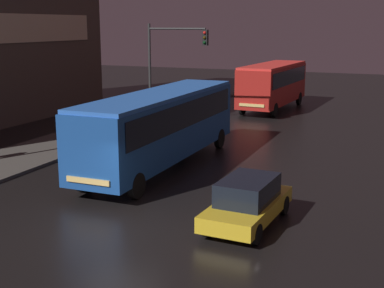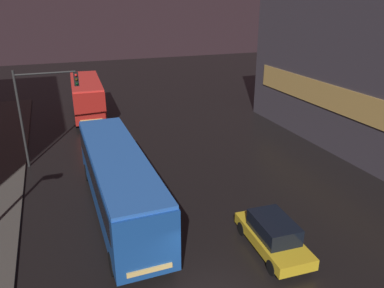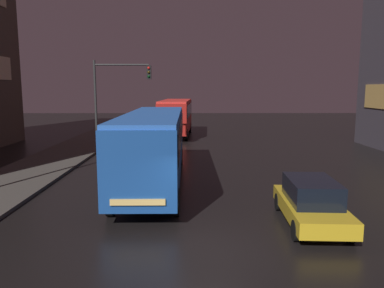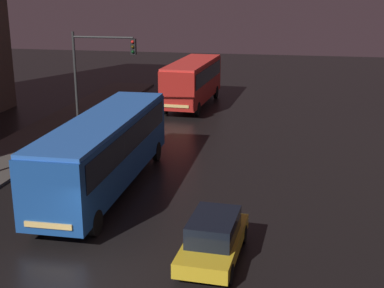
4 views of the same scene
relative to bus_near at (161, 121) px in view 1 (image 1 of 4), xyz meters
name	(u,v)px [view 1 (image 1 of 4)]	position (x,y,z in m)	size (l,w,h in m)	color
ground_plane	(116,230)	(2.10, -7.55, -2.10)	(120.00, 120.00, 0.00)	black
sidewalk_left	(69,142)	(-6.90, 2.45, -2.02)	(4.00, 48.00, 0.15)	#47423D
bus_near	(161,121)	(0.00, 0.00, 0.00)	(2.66, 12.03, 3.40)	#194793
bus_far	(273,82)	(0.36, 18.50, 0.02)	(3.06, 9.65, 3.45)	#AD1E19
car_taxi	(248,201)	(5.78, -5.45, -1.32)	(1.98, 4.37, 1.55)	gold
traffic_light_main	(169,58)	(-3.37, 7.99, 2.29)	(3.89, 0.35, 6.42)	#2D2D2D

